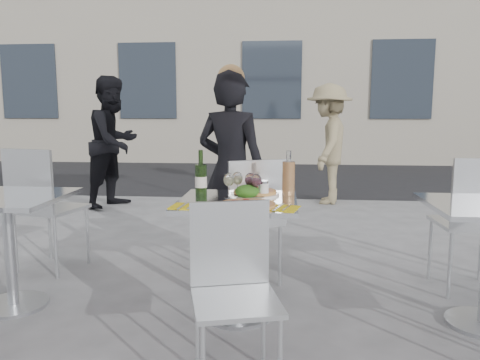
# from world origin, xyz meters

# --- Properties ---
(ground) EXTENTS (80.00, 80.00, 0.00)m
(ground) POSITION_xyz_m (0.00, 0.00, 0.00)
(ground) COLOR slate
(street_asphalt) EXTENTS (24.00, 5.00, 0.00)m
(street_asphalt) POSITION_xyz_m (0.00, 6.50, 0.00)
(street_asphalt) COLOR black
(street_asphalt) RESTS_ON ground
(main_table) EXTENTS (0.72, 0.72, 0.75)m
(main_table) POSITION_xyz_m (0.00, 0.00, 0.54)
(main_table) COLOR #B7BABF
(main_table) RESTS_ON ground
(side_table_left) EXTENTS (0.72, 0.72, 0.75)m
(side_table_left) POSITION_xyz_m (-1.50, 0.00, 0.54)
(side_table_left) COLOR #B7BABF
(side_table_left) RESTS_ON ground
(chair_far) EXTENTS (0.57, 0.57, 0.95)m
(chair_far) POSITION_xyz_m (0.06, 0.54, 0.56)
(chair_far) COLOR silver
(chair_far) RESTS_ON ground
(chair_near) EXTENTS (0.48, 0.49, 0.86)m
(chair_near) POSITION_xyz_m (0.04, -0.70, 0.51)
(chair_near) COLOR silver
(chair_near) RESTS_ON ground
(side_chair_lfar) EXTENTS (0.55, 0.56, 1.00)m
(side_chair_lfar) POSITION_xyz_m (-1.63, 0.67, 0.59)
(side_chair_lfar) COLOR silver
(side_chair_lfar) RESTS_ON ground
(side_chair_rfar) EXTENTS (0.47, 0.48, 0.98)m
(side_chair_rfar) POSITION_xyz_m (1.61, 0.49, 0.58)
(side_chair_rfar) COLOR silver
(side_chair_rfar) RESTS_ON ground
(woman_diner) EXTENTS (0.68, 0.55, 1.60)m
(woman_diner) POSITION_xyz_m (-0.15, 0.95, 0.80)
(woman_diner) COLOR black
(woman_diner) RESTS_ON ground
(pedestrian_a) EXTENTS (0.92, 1.03, 1.74)m
(pedestrian_a) POSITION_xyz_m (-1.98, 3.28, 0.87)
(pedestrian_a) COLOR black
(pedestrian_a) RESTS_ON ground
(pedestrian_b) EXTENTS (0.82, 1.17, 1.66)m
(pedestrian_b) POSITION_xyz_m (0.91, 3.78, 0.83)
(pedestrian_b) COLOR #8B7C5A
(pedestrian_b) RESTS_ON ground
(pizza_near) EXTENTS (0.33, 0.33, 0.02)m
(pizza_near) POSITION_xyz_m (0.07, -0.19, 0.76)
(pizza_near) COLOR #E8A65A
(pizza_near) RESTS_ON main_table
(pizza_far) EXTENTS (0.32, 0.32, 0.03)m
(pizza_far) POSITION_xyz_m (0.09, 0.17, 0.77)
(pizza_far) COLOR white
(pizza_far) RESTS_ON main_table
(salad_plate) EXTENTS (0.22, 0.22, 0.09)m
(salad_plate) POSITION_xyz_m (0.05, 0.05, 0.79)
(salad_plate) COLOR white
(salad_plate) RESTS_ON main_table
(wine_bottle) EXTENTS (0.07, 0.07, 0.29)m
(wine_bottle) POSITION_xyz_m (-0.25, 0.12, 0.86)
(wine_bottle) COLOR #345B22
(wine_bottle) RESTS_ON main_table
(carafe) EXTENTS (0.08, 0.08, 0.29)m
(carafe) POSITION_xyz_m (0.31, 0.16, 0.87)
(carafe) COLOR tan
(carafe) RESTS_ON main_table
(sugar_shaker) EXTENTS (0.06, 0.06, 0.11)m
(sugar_shaker) POSITION_xyz_m (0.15, 0.09, 0.80)
(sugar_shaker) COLOR white
(sugar_shaker) RESTS_ON main_table
(wineglass_white_a) EXTENTS (0.07, 0.07, 0.16)m
(wineglass_white_a) POSITION_xyz_m (-0.06, 0.06, 0.86)
(wineglass_white_a) COLOR white
(wineglass_white_a) RESTS_ON main_table
(wineglass_white_b) EXTENTS (0.07, 0.07, 0.16)m
(wineglass_white_b) POSITION_xyz_m (-0.01, 0.13, 0.86)
(wineglass_white_b) COLOR white
(wineglass_white_b) RESTS_ON main_table
(wineglass_red_a) EXTENTS (0.07, 0.07, 0.16)m
(wineglass_red_a) POSITION_xyz_m (0.07, 0.08, 0.86)
(wineglass_red_a) COLOR white
(wineglass_red_a) RESTS_ON main_table
(wineglass_red_b) EXTENTS (0.07, 0.07, 0.16)m
(wineglass_red_b) POSITION_xyz_m (0.11, 0.04, 0.86)
(wineglass_red_b) COLOR white
(wineglass_red_b) RESTS_ON main_table
(napkin_left) EXTENTS (0.20, 0.20, 0.01)m
(napkin_left) POSITION_xyz_m (-0.27, -0.23, 0.75)
(napkin_left) COLOR yellow
(napkin_left) RESTS_ON main_table
(napkin_right) EXTENTS (0.22, 0.22, 0.01)m
(napkin_right) POSITION_xyz_m (0.27, -0.23, 0.75)
(napkin_right) COLOR yellow
(napkin_right) RESTS_ON main_table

